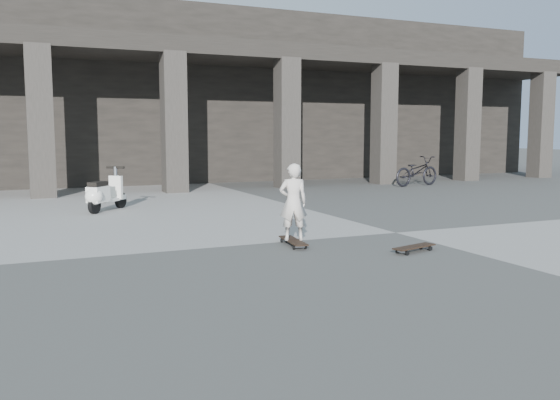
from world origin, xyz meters
name	(u,v)px	position (x,y,z in m)	size (l,w,h in m)	color
ground	(396,233)	(0.00, 0.00, 0.00)	(90.00, 90.00, 0.00)	#474744
colonnade	(187,98)	(0.00, 13.77, 3.03)	(28.00, 8.82, 6.00)	black
longboard	(293,241)	(-2.12, -0.35, 0.07)	(0.30, 0.88, 0.09)	black
skateboard_spare	(414,247)	(-0.73, -1.50, 0.07)	(0.78, 0.38, 0.09)	black
child	(293,202)	(-2.12, -0.35, 0.67)	(0.43, 0.28, 1.17)	beige
scooter	(101,195)	(-4.31, 4.79, 0.38)	(1.00, 1.13, 0.97)	black
bicycle	(417,171)	(5.85, 7.30, 0.48)	(0.63, 1.82, 0.96)	black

